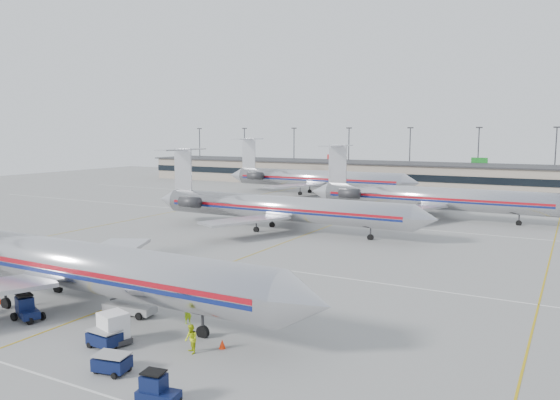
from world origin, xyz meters
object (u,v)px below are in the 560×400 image
Objects in this scene: uld_container at (113,328)px; jet_foreground at (48,259)px; jet_second_row at (276,207)px; belt_loader at (131,306)px; tug_center at (26,308)px.

jet_foreground is at bearing 177.74° from uld_container.
jet_second_row is 8.87× the size of belt_loader.
tug_center is at bearing -87.38° from jet_second_row.
tug_center is at bearing -61.72° from jet_foreground.
jet_foreground is 1.10× the size of jet_second_row.
jet_foreground is 8.44m from belt_loader.
uld_container is (11.03, -3.79, -2.59)m from jet_foreground.
jet_second_row is 16.38× the size of tug_center.
uld_container is 5.87m from belt_loader.
jet_foreground is at bearing -90.01° from jet_second_row.
jet_foreground is 37.91m from jet_second_row.
jet_second_row is at bearing 89.99° from jet_foreground.
jet_foreground reaches higher than uld_container.
belt_loader reaches higher than uld_container.
uld_container is at bearing -18.97° from jet_foreground.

